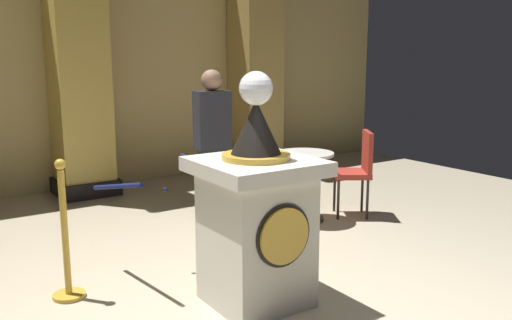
# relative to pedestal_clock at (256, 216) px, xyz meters

# --- Properties ---
(ground_plane) EXTENTS (10.80, 10.80, 0.00)m
(ground_plane) POSITION_rel_pedestal_clock_xyz_m (-0.07, -0.25, -0.66)
(ground_plane) COLOR beige
(back_wall) EXTENTS (10.80, 0.16, 3.73)m
(back_wall) POSITION_rel_pedestal_clock_xyz_m (-0.07, 4.33, 1.21)
(back_wall) COLOR tan
(back_wall) RESTS_ON ground_plane
(pedestal_clock) EXTENTS (0.80, 0.80, 1.68)m
(pedestal_clock) POSITION_rel_pedestal_clock_xyz_m (0.00, 0.00, 0.00)
(pedestal_clock) COLOR beige
(pedestal_clock) RESTS_ON ground_plane
(stanchion_near) EXTENTS (0.24, 0.24, 1.04)m
(stanchion_near) POSITION_rel_pedestal_clock_xyz_m (0.55, 1.00, -0.29)
(stanchion_near) COLOR gold
(stanchion_near) RESTS_ON ground_plane
(stanchion_far) EXTENTS (0.24, 0.24, 1.06)m
(stanchion_far) POSITION_rel_pedestal_clock_xyz_m (-1.12, 0.85, -0.28)
(stanchion_far) COLOR gold
(stanchion_far) RESTS_ON ground_plane
(velvet_rope) EXTENTS (0.95, 0.92, 0.22)m
(velvet_rope) POSITION_rel_pedestal_clock_xyz_m (-0.28, 0.92, 0.13)
(velvet_rope) COLOR #141947
(column_right) EXTENTS (0.76, 0.76, 3.59)m
(column_right) POSITION_rel_pedestal_clock_xyz_m (2.62, 3.92, 1.12)
(column_right) COLOR black
(column_right) RESTS_ON ground_plane
(column_centre_rear) EXTENTS (0.78, 0.78, 3.59)m
(column_centre_rear) POSITION_rel_pedestal_clock_xyz_m (-0.07, 3.92, 1.12)
(column_centre_rear) COLOR black
(column_centre_rear) RESTS_ON ground_plane
(bystander_guest) EXTENTS (0.38, 0.26, 1.64)m
(bystander_guest) POSITION_rel_pedestal_clock_xyz_m (0.71, 1.88, 0.21)
(bystander_guest) COLOR #26262D
(bystander_guest) RESTS_ON ground_plane
(cafe_table) EXTENTS (0.63, 0.63, 0.76)m
(cafe_table) POSITION_rel_pedestal_clock_xyz_m (1.57, 1.39, -0.17)
(cafe_table) COLOR #332D28
(cafe_table) RESTS_ON ground_plane
(cafe_chair_red) EXTENTS (0.56, 0.56, 0.96)m
(cafe_chair_red) POSITION_rel_pedestal_clock_xyz_m (2.18, 1.20, -0.08)
(cafe_chair_red) COLOR black
(cafe_chair_red) RESTS_ON ground_plane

